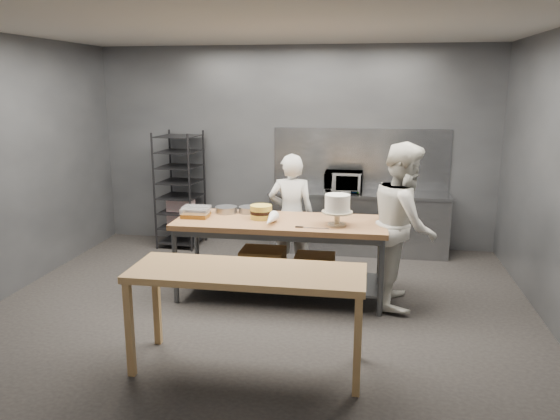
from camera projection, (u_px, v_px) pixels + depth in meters
name	position (u px, v px, depth m)	size (l,w,h in m)	color
ground	(263.00, 304.00, 6.19)	(6.00, 6.00, 0.00)	black
back_wall	(294.00, 147.00, 8.26)	(6.00, 0.04, 3.00)	#4C4F54
work_table	(282.00, 249.00, 6.30)	(2.40, 0.90, 0.92)	brown
near_counter	(247.00, 280.00, 4.63)	(2.00, 0.70, 0.90)	#A47444
back_counter	(358.00, 222.00, 8.03)	(2.60, 0.60, 0.90)	slate
splashback_panel	(360.00, 159.00, 8.12)	(2.60, 0.02, 0.90)	slate
speed_rack	(180.00, 191.00, 8.29)	(0.64, 0.69, 1.75)	black
chef_behind	(291.00, 216.00, 6.95)	(0.58, 0.38, 1.59)	silver
chef_right	(404.00, 225.00, 6.03)	(0.89, 0.69, 1.83)	white
microwave	(343.00, 182.00, 7.93)	(0.54, 0.37, 0.30)	black
frosted_cake_stand	(337.00, 205.00, 5.94)	(0.34, 0.34, 0.34)	#BEB498
layer_cake	(261.00, 212.00, 6.26)	(0.25, 0.25, 0.16)	#DEC546
cake_pans	(221.00, 210.00, 6.55)	(0.88, 0.43, 0.07)	gray
piping_bag	(270.00, 220.00, 5.98)	(0.12, 0.12, 0.38)	white
offset_spatula	(307.00, 228.00, 5.88)	(0.36, 0.02, 0.02)	slate
pastry_clamshells	(196.00, 212.00, 6.38)	(0.33, 0.33, 0.11)	#A06820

